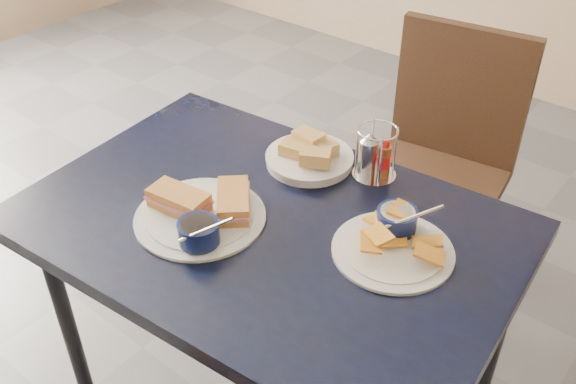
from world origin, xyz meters
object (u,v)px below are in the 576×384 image
Objects in this scene: sandwich_plate at (203,212)px; condiment_caddy at (374,156)px; dining_table at (267,244)px; plantain_plate at (395,237)px; bread_basket at (310,156)px; chair_far at (447,151)px.

sandwich_plate is 0.45m from condiment_caddy.
dining_table is 4.46× the size of plantain_plate.
plantain_plate is 1.93× the size of condiment_caddy.
plantain_plate reaches higher than dining_table.
sandwich_plate is at bearing -140.49° from dining_table.
bread_basket is at bearing 82.13° from sandwich_plate.
chair_far reaches higher than plantain_plate.
bread_basket is at bearing -99.96° from chair_far.
dining_table is 3.72× the size of sandwich_plate.
dining_table is 8.62× the size of condiment_caddy.
condiment_caddy is (0.09, 0.30, 0.13)m from dining_table.
dining_table is 0.87m from chair_far.
plantain_plate is at bearing 27.85° from sandwich_plate.
condiment_caddy reaches higher than dining_table.
sandwich_plate is 0.34m from bread_basket.
bread_basket is (-0.06, 0.25, 0.10)m from dining_table.
dining_table is at bearing -92.84° from chair_far.
sandwich_plate is 1.42× the size of bread_basket.
bread_basket is at bearing -158.92° from condiment_caddy.
sandwich_plate is at bearing -152.15° from plantain_plate.
plantain_plate reaches higher than bread_basket.
chair_far reaches higher than bread_basket.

